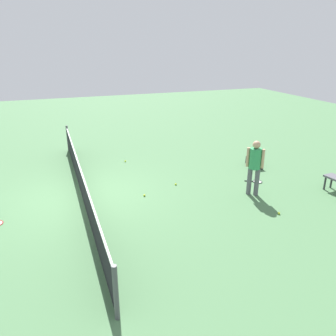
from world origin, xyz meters
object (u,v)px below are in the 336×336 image
(tennis_ball_near_player, at_px, (144,195))
(tennis_ball_baseline, at_px, (125,161))
(tennis_racket_near_player, at_px, (257,182))
(tennis_ball_midcourt, at_px, (279,213))
(player_near_side, at_px, (255,163))
(equipment_bag, at_px, (255,163))
(tennis_ball_by_net, at_px, (176,184))

(tennis_ball_near_player, height_order, tennis_ball_baseline, same)
(tennis_racket_near_player, bearing_deg, tennis_ball_baseline, 46.63)
(tennis_ball_midcourt, distance_m, tennis_ball_baseline, 6.30)
(player_near_side, relative_size, tennis_ball_midcourt, 25.76)
(player_near_side, xyz_separation_m, tennis_ball_midcourt, (-1.34, 0.03, -0.98))
(player_near_side, bearing_deg, equipment_bag, -35.54)
(tennis_racket_near_player, relative_size, tennis_ball_baseline, 9.01)
(tennis_ball_near_player, height_order, tennis_ball_by_net, same)
(tennis_ball_midcourt, relative_size, equipment_bag, 0.08)
(tennis_ball_near_player, bearing_deg, tennis_racket_near_player, -93.29)
(tennis_ball_baseline, height_order, equipment_bag, equipment_bag)
(tennis_ball_by_net, bearing_deg, tennis_ball_baseline, 20.36)
(player_near_side, height_order, tennis_racket_near_player, player_near_side)
(tennis_ball_by_net, height_order, tennis_ball_baseline, same)
(equipment_bag, bearing_deg, player_near_side, 144.46)
(tennis_racket_near_player, xyz_separation_m, tennis_ball_baseline, (3.46, 3.66, 0.02))
(equipment_bag, bearing_deg, tennis_racket_near_player, 148.99)
(tennis_ball_near_player, relative_size, equipment_bag, 0.08)
(tennis_racket_near_player, bearing_deg, tennis_ball_by_net, 75.41)
(tennis_ball_by_net, xyz_separation_m, equipment_bag, (0.61, -3.41, 0.11))
(tennis_ball_midcourt, bearing_deg, tennis_ball_by_net, 34.22)
(player_near_side, xyz_separation_m, tennis_racket_near_player, (0.78, -0.70, -1.00))
(tennis_ball_near_player, distance_m, tennis_ball_by_net, 1.29)
(tennis_racket_near_player, bearing_deg, equipment_bag, -31.01)
(tennis_racket_near_player, relative_size, tennis_ball_by_net, 9.01)
(equipment_bag, bearing_deg, tennis_ball_baseline, 63.96)
(player_near_side, distance_m, tennis_ball_baseline, 5.26)
(tennis_ball_midcourt, bearing_deg, tennis_racket_near_player, -19.01)
(tennis_racket_near_player, distance_m, equipment_bag, 1.51)
(tennis_ball_by_net, bearing_deg, tennis_racket_near_player, -104.59)
(tennis_racket_near_player, distance_m, tennis_ball_baseline, 5.04)
(tennis_ball_near_player, bearing_deg, equipment_bag, -76.92)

